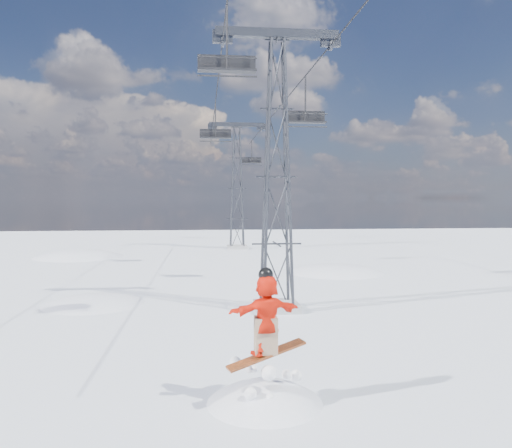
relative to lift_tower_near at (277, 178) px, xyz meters
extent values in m
plane|color=white|center=(-0.80, -8.00, -5.47)|extent=(120.00, 120.00, 0.00)
sphere|color=white|center=(5.20, 10.00, -14.97)|extent=(20.00, 20.00, 20.00)
sphere|color=white|center=(-12.80, 20.00, -15.87)|extent=(22.00, 22.00, 22.00)
cube|color=#999999|center=(0.00, 0.00, -5.32)|extent=(1.80, 1.80, 0.30)
cube|color=#303238|center=(0.00, 0.00, 5.78)|extent=(5.00, 0.35, 0.35)
cube|color=#303238|center=(-2.20, 0.00, 5.58)|extent=(0.80, 0.25, 0.50)
cube|color=#303238|center=(2.20, 0.00, 5.58)|extent=(0.80, 0.25, 0.50)
cube|color=#999999|center=(0.00, 25.00, -5.32)|extent=(1.80, 1.80, 0.30)
cube|color=#303238|center=(0.00, 25.00, 5.78)|extent=(5.00, 0.35, 0.35)
cube|color=#303238|center=(-2.20, 25.00, 5.58)|extent=(0.80, 0.25, 0.50)
cube|color=#303238|center=(2.20, 25.00, 5.58)|extent=(0.80, 0.25, 0.50)
cylinder|color=black|center=(-2.20, 11.50, 5.38)|extent=(0.06, 51.00, 0.06)
cylinder|color=black|center=(2.20, 11.50, 5.38)|extent=(0.06, 51.00, 0.06)
cube|color=#C8541A|center=(-1.62, -9.55, -4.27)|extent=(1.81, 0.82, 0.48)
imported|color=#FF230B|center=(-1.62, -9.55, -3.37)|extent=(1.71, 0.92, 1.76)
cube|color=#92765A|center=(-1.62, -9.55, -3.84)|extent=(0.57, 0.49, 0.81)
sphere|color=black|center=(-1.62, -9.55, -2.51)|extent=(0.33, 0.33, 0.33)
cylinder|color=black|center=(-2.20, -3.88, 4.34)|extent=(0.08, 0.08, 2.09)
cube|color=black|center=(-2.20, -3.88, 3.29)|extent=(1.90, 0.43, 0.08)
cube|color=black|center=(-2.20, -3.67, 3.58)|extent=(1.90, 0.06, 0.52)
cylinder|color=black|center=(-2.20, -4.11, 3.05)|extent=(1.90, 0.06, 0.06)
cylinder|color=black|center=(-2.20, -4.16, 3.62)|extent=(1.90, 0.05, 0.05)
cylinder|color=black|center=(2.20, 5.05, 4.21)|extent=(0.09, 0.09, 2.35)
cube|color=black|center=(2.20, 5.05, 3.03)|extent=(2.13, 0.48, 0.09)
cube|color=black|center=(2.20, 5.28, 3.36)|extent=(2.13, 0.06, 0.59)
cylinder|color=black|center=(2.20, 4.78, 2.77)|extent=(2.13, 0.06, 0.06)
cylinder|color=black|center=(2.20, 4.73, 3.41)|extent=(2.13, 0.05, 0.05)
cylinder|color=black|center=(-2.20, 12.75, 4.25)|extent=(0.08, 0.08, 2.27)
cube|color=black|center=(-2.20, 12.75, 3.11)|extent=(2.06, 0.46, 0.08)
cube|color=black|center=(-2.20, 12.98, 3.42)|extent=(2.06, 0.06, 0.57)
cylinder|color=black|center=(-2.20, 12.50, 2.85)|extent=(2.06, 0.06, 0.06)
cylinder|color=black|center=(-2.20, 12.44, 3.47)|extent=(2.06, 0.05, 0.05)
cylinder|color=black|center=(2.20, 34.00, 4.19)|extent=(0.09, 0.09, 2.39)
cube|color=black|center=(2.20, 34.00, 2.99)|extent=(2.17, 0.49, 0.09)
cube|color=black|center=(2.20, 34.24, 3.32)|extent=(2.17, 0.07, 0.60)
cylinder|color=black|center=(2.20, 33.73, 2.72)|extent=(2.17, 0.07, 0.07)
cylinder|color=black|center=(2.20, 33.67, 3.37)|extent=(2.17, 0.05, 0.05)
camera|label=1|loc=(-2.96, -20.24, -0.83)|focal=35.00mm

